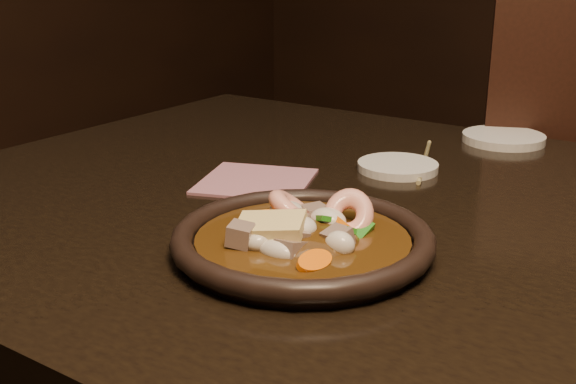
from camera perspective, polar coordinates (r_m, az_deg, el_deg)
The scene contains 7 objects.
table at distance 0.84m, azimuth 19.25°, elevation -8.67°, with size 1.60×0.90×0.75m.
plate at distance 0.73m, azimuth 1.16°, elevation -3.89°, with size 0.27×0.27×0.03m.
stirfry at distance 0.73m, azimuth 1.03°, elevation -3.31°, with size 0.15×0.16×0.06m.
saucer_left at distance 1.02m, azimuth 8.67°, elevation 2.01°, with size 0.11×0.11×0.01m, color silver.
saucer_right at distance 1.20m, azimuth 16.66°, elevation 4.10°, with size 0.13×0.13×0.01m, color silver.
chopsticks at distance 1.06m, azimuth 10.73°, elevation 2.45°, with size 0.08×0.20×0.01m.
napkin at distance 0.95m, azimuth -2.56°, elevation 0.85°, with size 0.14×0.14×0.00m, color #9B5F6E.
Camera 1 is at (0.17, -0.73, 1.04)m, focal length 45.00 mm.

